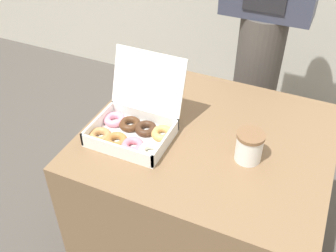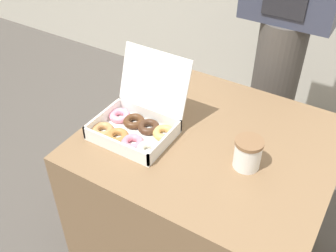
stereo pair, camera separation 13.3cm
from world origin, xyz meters
name	(u,v)px [view 2 (the right image)]	position (x,y,z in m)	size (l,w,h in m)	color
table	(205,204)	(0.00, 0.00, 0.37)	(0.89, 0.80, 0.74)	brown
donut_box	(136,124)	(-0.25, -0.11, 0.78)	(0.31, 0.30, 0.27)	white
coffee_cup	(248,153)	(0.16, -0.07, 0.79)	(0.10, 0.10, 0.11)	white
person_customer	(287,21)	(0.03, 0.67, 0.95)	(0.41, 0.22, 1.75)	#4C4742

